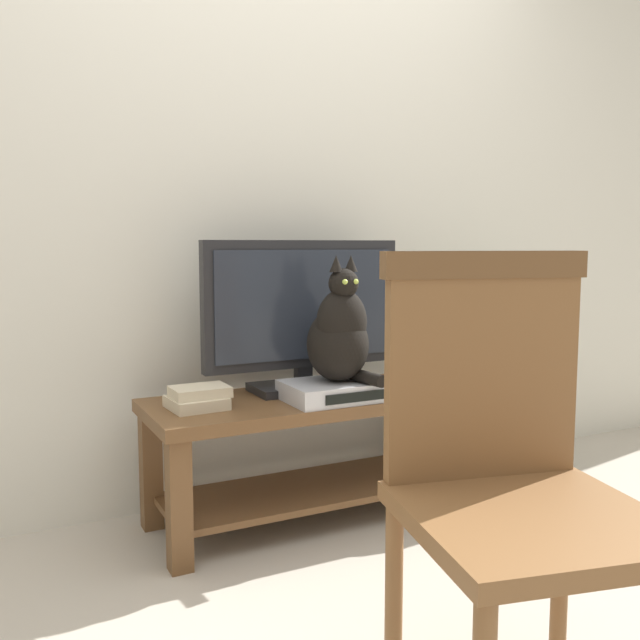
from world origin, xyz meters
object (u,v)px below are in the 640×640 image
Objects in this scene: media_box at (338,390)px; potted_plant at (494,380)px; tv_stand at (314,434)px; cat at (340,334)px; wooden_chair at (509,456)px; book_stack at (198,398)px; tv at (303,313)px.

potted_plant reaches higher than media_box.
cat is (0.04, -0.12, 0.38)m from tv_stand.
wooden_chair is at bearing -98.68° from cat.
potted_plant reaches higher than book_stack.
cat reaches higher than potted_plant.
book_stack is at bearing 179.08° from potted_plant.
book_stack is (-0.32, 1.14, -0.07)m from wooden_chair.
book_stack is at bearing 167.20° from cat.
book_stack reaches higher than media_box.
cat is at bearing -12.80° from book_stack.
tv is 2.07× the size of media_box.
media_box reaches higher than tv_stand.
potted_plant is at bearing 5.61° from media_box.
cat is at bearing -69.42° from tv_stand.
tv is at bearing 12.14° from book_stack.
media_box is 1.86× the size of book_stack.
cat reaches higher than tv_stand.
tv reaches higher than book_stack.
tv reaches higher than media_box.
book_stack is (-0.44, -0.09, -0.26)m from tv.
tv is 0.52m from book_stack.
tv is (0.00, 0.09, 0.44)m from tv_stand.
wooden_chair reaches higher than potted_plant.
media_box is at bearing -11.44° from book_stack.
tv_stand is 3.24× the size of media_box.
wooden_chair reaches higher than book_stack.
tv reaches higher than potted_plant.
media_box is 0.84× the size of cat.
tv_stand is at bearing 84.35° from wooden_chair.
tv_stand is 1.57× the size of tv.
tv is 1.75× the size of cat.
tv_stand is at bearing -90.02° from tv.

